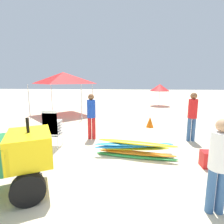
{
  "coord_description": "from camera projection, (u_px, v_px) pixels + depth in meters",
  "views": [
    {
      "loc": [
        1.38,
        -3.6,
        2.22
      ],
      "look_at": [
        0.73,
        3.65,
        0.92
      ],
      "focal_mm": 28.59,
      "sensor_mm": 36.0,
      "label": 1
    }
  ],
  "objects": [
    {
      "name": "surfboard_pile",
      "position": [
        135.0,
        148.0,
        5.26
      ],
      "size": [
        2.45,
        0.93,
        0.48
      ],
      "color": "green",
      "rests_on": "ground"
    },
    {
      "name": "lifeguard_far_right",
      "position": [
        192.0,
        113.0,
        6.45
      ],
      "size": [
        0.32,
        0.32,
        1.79
      ],
      "color": "#33598C",
      "rests_on": "ground"
    },
    {
      "name": "popup_canopy",
      "position": [
        63.0,
        78.0,
        11.35
      ],
      "size": [
        3.13,
        3.13,
        2.73
      ],
      "color": "#B2B2B7",
      "rests_on": "ground"
    },
    {
      "name": "beach_umbrella_left",
      "position": [
        160.0,
        88.0,
        15.52
      ],
      "size": [
        1.72,
        1.72,
        1.89
      ],
      "color": "beige",
      "rests_on": "ground"
    },
    {
      "name": "ground",
      "position": [
        66.0,
        180.0,
        4.04
      ],
      "size": [
        80.0,
        80.0,
        0.0
      ],
      "primitive_type": "plane",
      "color": "beige"
    },
    {
      "name": "cooler_box",
      "position": [
        210.0,
        159.0,
        4.6
      ],
      "size": [
        0.44,
        0.32,
        0.42
      ],
      "primitive_type": "cube",
      "color": "red",
      "rests_on": "ground"
    },
    {
      "name": "lifeguard_near_left",
      "position": [
        219.0,
        161.0,
        2.88
      ],
      "size": [
        0.32,
        0.32,
        1.63
      ],
      "color": "#33598C",
      "rests_on": "ground"
    },
    {
      "name": "stacked_plastic_chairs",
      "position": [
        52.0,
        126.0,
        5.8
      ],
      "size": [
        0.48,
        0.48,
        1.29
      ],
      "color": "white",
      "rests_on": "ground"
    },
    {
      "name": "traffic_cone_near",
      "position": [
        150.0,
        122.0,
        8.49
      ],
      "size": [
        0.36,
        0.36,
        0.52
      ],
      "primitive_type": "cone",
      "color": "orange",
      "rests_on": "ground"
    },
    {
      "name": "lifeguard_near_right",
      "position": [
        91.0,
        113.0,
        6.69
      ],
      "size": [
        0.32,
        0.32,
        1.73
      ],
      "color": "red",
      "rests_on": "ground"
    }
  ]
}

